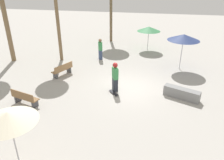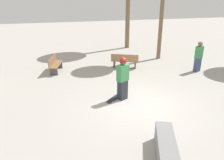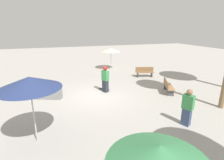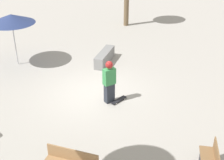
# 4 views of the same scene
# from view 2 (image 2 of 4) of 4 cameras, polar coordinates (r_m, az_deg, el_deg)

# --- Properties ---
(ground_plane) EXTENTS (60.00, 60.00, 0.00)m
(ground_plane) POSITION_cam_2_polar(r_m,az_deg,el_deg) (8.75, 7.85, -6.43)
(ground_plane) COLOR #ADA8A0
(skater_main) EXTENTS (0.45, 0.55, 1.80)m
(skater_main) POSITION_cam_2_polar(r_m,az_deg,el_deg) (8.78, 2.83, 0.78)
(skater_main) COLOR #282D38
(skater_main) RESTS_ON ground_plane
(skateboard) EXTENTS (0.68, 0.73, 0.07)m
(skateboard) POSITION_cam_2_polar(r_m,az_deg,el_deg) (9.04, 0.38, -4.86)
(skateboard) COLOR black
(skateboard) RESTS_ON ground_plane
(concrete_ledge) EXTENTS (2.02, 1.20, 0.59)m
(concrete_ledge) POSITION_cam_2_polar(r_m,az_deg,el_deg) (6.02, 14.04, -17.91)
(concrete_ledge) COLOR gray
(concrete_ledge) RESTS_ON ground_plane
(bench_near) EXTENTS (1.66, 0.85, 0.85)m
(bench_near) POSITION_cam_2_polar(r_m,az_deg,el_deg) (12.69, -14.65, 4.00)
(bench_near) COLOR #47474C
(bench_near) RESTS_ON ground_plane
(bench_far) EXTENTS (1.06, 1.64, 0.85)m
(bench_far) POSITION_cam_2_polar(r_m,az_deg,el_deg) (12.96, 3.35, 5.01)
(bench_far) COLOR #47474C
(bench_far) RESTS_ON ground_plane
(bystander_watching) EXTENTS (0.43, 0.53, 1.71)m
(bystander_watching) POSITION_cam_2_polar(r_m,az_deg,el_deg) (13.12, 21.66, 5.67)
(bystander_watching) COLOR #38476B
(bystander_watching) RESTS_ON ground_plane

